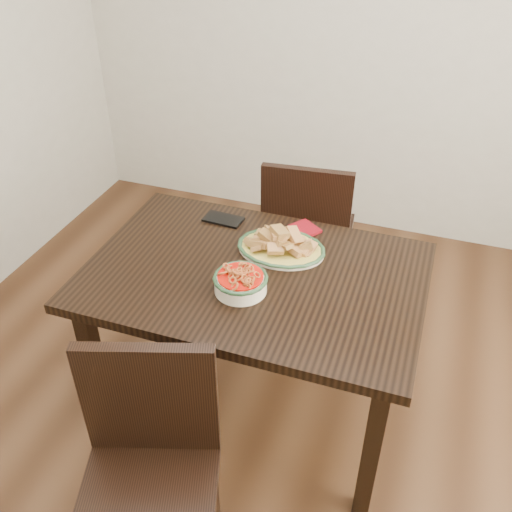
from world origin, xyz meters
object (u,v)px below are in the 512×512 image
(dining_table, at_px, (254,291))
(chair_far, at_px, (307,230))
(fish_plate, at_px, (281,241))
(smartphone, at_px, (223,219))
(chair_near, at_px, (150,463))
(noodle_bowl, at_px, (241,281))

(dining_table, bearing_deg, chair_far, 87.93)
(fish_plate, xyz_separation_m, smartphone, (-0.30, 0.13, -0.04))
(chair_far, xyz_separation_m, fish_plate, (0.03, -0.56, 0.30))
(chair_far, bearing_deg, smartphone, 51.60)
(dining_table, relative_size, chair_far, 1.42)
(chair_near, relative_size, smartphone, 5.40)
(chair_near, bearing_deg, chair_far, 67.21)
(fish_plate, bearing_deg, dining_table, -108.05)
(chair_near, height_order, smartphone, chair_near)
(chair_far, bearing_deg, chair_near, 79.73)
(noodle_bowl, height_order, smartphone, noodle_bowl)
(fish_plate, bearing_deg, chair_far, 92.88)
(fish_plate, distance_m, smartphone, 0.33)
(dining_table, relative_size, noodle_bowl, 6.36)
(smartphone, bearing_deg, chair_far, 60.55)
(chair_far, xyz_separation_m, smartphone, (-0.27, -0.42, 0.26))
(chair_near, bearing_deg, dining_table, 64.59)
(fish_plate, height_order, smartphone, fish_plate)
(chair_near, height_order, noodle_bowl, chair_near)
(chair_near, bearing_deg, smartphone, 80.52)
(smartphone, bearing_deg, chair_near, -78.01)
(chair_far, height_order, fish_plate, chair_far)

